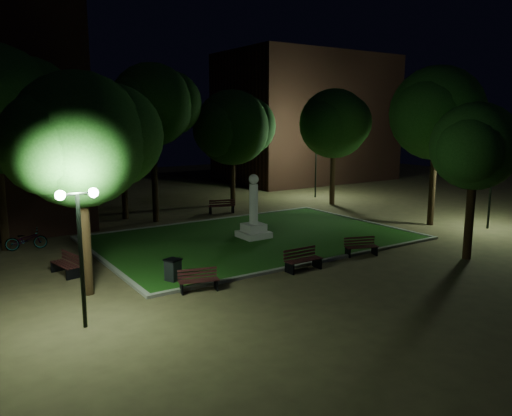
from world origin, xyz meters
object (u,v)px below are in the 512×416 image
Objects in this scene: monument at (254,220)px; bicycle at (26,240)px; bench_left_side at (66,265)px; bench_west_near at (198,281)px; bench_far_side at (222,207)px; bench_near_left at (303,260)px; trash_bin at (173,270)px; bench_near_right at (361,247)px.

monument is 10.73m from bicycle.
bench_west_near is at bearing 26.34° from bench_left_side.
bench_far_side is 12.32m from bicycle.
monument reaches higher than bench_left_side.
bench_far_side reaches higher than bench_near_left.
bicycle is at bearing 31.00° from bench_far_side.
monument is 2.15× the size of bench_west_near.
bench_west_near is at bearing -75.16° from trash_bin.
monument reaches higher than bicycle.
trash_bin reaches higher than bench_near_right.
monument is 7.97m from bench_west_near.
bicycle is at bearing 157.73° from monument.
bench_far_side reaches higher than bench_near_right.
bench_near_right is at bearing 58.31° from bench_left_side.
trash_bin is at bearing -168.48° from bench_near_right.
monument is at bearing 57.47° from bench_west_near.
bench_left_side is at bearing 142.48° from bench_west_near.
bench_near_right is 1.74× the size of trash_bin.
bench_west_near is at bearing -159.32° from bench_near_right.
trash_bin is 0.49× the size of bicycle.
monument is 2.00× the size of bench_near_left.
bench_near_left is 5.15m from trash_bin.
bench_near_right is 0.88× the size of bench_far_side.
bench_left_side is 0.92× the size of bench_far_side.
bench_near_left is at bearing -128.98° from bicycle.
bicycle is (-8.64, 9.57, 0.06)m from bench_near_left.
bench_far_side is 1.98× the size of trash_bin.
bench_far_side is at bearing 52.80° from trash_bin.
trash_bin is at bearing -147.06° from monument.
bicycle is at bearing 128.21° from bench_west_near.
bench_near_right is 0.95× the size of bench_left_side.
bench_far_side is (-0.18, 12.10, 0.05)m from bench_near_right.
bicycle is at bearing 175.97° from bench_left_side.
bench_near_left is at bearing 48.88° from bench_left_side.
bench_west_near is at bearing -147.73° from bicycle.
monument reaches higher than bench_far_side.
bicycle reaches higher than trash_bin.
bench_far_side is at bearing 110.38° from bench_near_right.
monument is at bearing -103.32° from bicycle.
bench_far_side is at bearing 74.86° from bench_near_left.
bench_near_right is at bearing -8.00° from trash_bin.
bicycle is at bearing 132.06° from bench_near_left.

